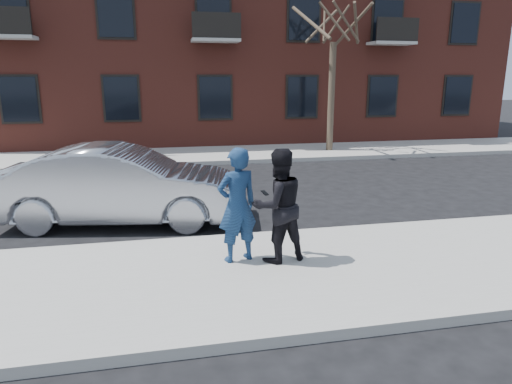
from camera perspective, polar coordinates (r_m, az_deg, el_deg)
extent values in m
plane|color=black|center=(7.49, 6.45, -9.77)|extent=(100.00, 100.00, 0.00)
cube|color=gray|center=(7.24, 7.09, -10.00)|extent=(50.00, 3.50, 0.15)
cube|color=#999691|center=(8.84, 3.35, -5.37)|extent=(50.00, 0.10, 0.15)
cube|color=gray|center=(18.12, -4.64, 4.71)|extent=(50.00, 3.50, 0.15)
cube|color=#999691|center=(16.36, -3.85, 3.71)|extent=(50.00, 0.10, 0.15)
cube|color=maroon|center=(25.03, -2.16, 20.94)|extent=(24.00, 10.00, 12.00)
cube|color=black|center=(20.16, -27.47, 10.23)|extent=(1.30, 0.06, 1.70)
cube|color=black|center=(20.38, 5.79, 11.74)|extent=(1.30, 0.06, 1.70)
cube|color=black|center=(23.79, 23.88, 10.96)|extent=(1.30, 0.06, 1.70)
cube|color=black|center=(20.28, -28.54, 19.24)|extent=(1.30, 0.06, 1.70)
cube|color=black|center=(20.50, 6.02, 20.71)|extent=(1.30, 0.06, 1.70)
cube|color=black|center=(23.89, 24.68, 18.62)|extent=(1.30, 0.06, 1.70)
cylinder|color=#3C3023|center=(18.74, 9.39, 11.58)|extent=(0.26, 0.26, 4.20)
imported|color=#999BA3|center=(9.97, -16.50, 0.80)|extent=(5.22, 2.52, 1.65)
imported|color=navy|center=(7.18, -2.37, -1.67)|extent=(0.77, 0.62, 1.84)
cube|color=black|center=(7.25, -3.53, 1.75)|extent=(0.10, 0.14, 0.08)
imported|color=black|center=(7.19, 2.80, -1.72)|extent=(1.02, 0.88, 1.82)
cube|color=black|center=(7.23, 1.10, -0.10)|extent=(0.12, 0.15, 0.06)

